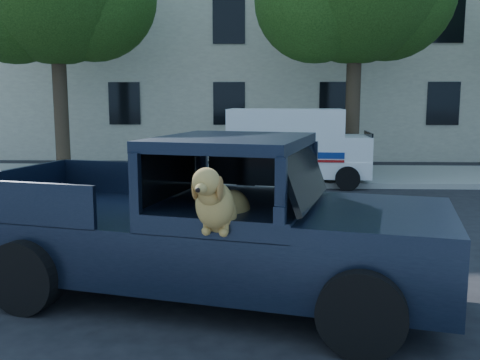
# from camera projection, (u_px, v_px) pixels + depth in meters

# --- Properties ---
(ground) EXTENTS (120.00, 120.00, 0.00)m
(ground) POSITION_uv_depth(u_px,v_px,m) (96.00, 274.00, 7.25)
(ground) COLOR black
(ground) RESTS_ON ground
(far_sidewalk) EXTENTS (60.00, 4.00, 0.15)m
(far_sidewalk) POSITION_uv_depth(u_px,v_px,m) (188.00, 175.00, 16.33)
(far_sidewalk) COLOR gray
(far_sidewalk) RESTS_ON ground
(lane_stripes) EXTENTS (21.60, 0.14, 0.01)m
(lane_stripes) POSITION_uv_depth(u_px,v_px,m) (249.00, 219.00, 10.53)
(lane_stripes) COLOR silver
(lane_stripes) RESTS_ON ground
(building_main) EXTENTS (26.00, 6.00, 9.00)m
(building_main) POSITION_uv_depth(u_px,v_px,m) (280.00, 49.00, 22.76)
(building_main) COLOR beige
(building_main) RESTS_ON ground
(pickup_truck) EXTENTS (5.74, 3.40, 1.93)m
(pickup_truck) POSITION_uv_depth(u_px,v_px,m) (204.00, 243.00, 6.35)
(pickup_truck) COLOR black
(pickup_truck) RESTS_ON ground
(mail_truck) EXTENTS (3.92, 2.14, 2.09)m
(mail_truck) POSITION_uv_depth(u_px,v_px,m) (295.00, 152.00, 14.76)
(mail_truck) COLOR silver
(mail_truck) RESTS_ON ground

